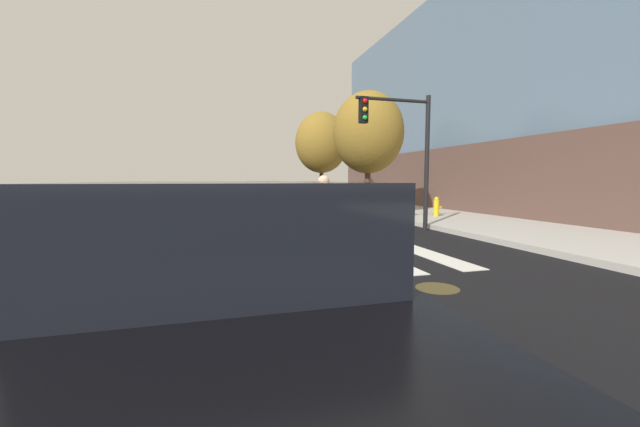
# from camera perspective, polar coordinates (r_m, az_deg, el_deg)

# --- Properties ---
(ground_plane) EXTENTS (120.00, 120.00, 0.00)m
(ground_plane) POSITION_cam_1_polar(r_m,az_deg,el_deg) (7.44, -5.94, -7.29)
(ground_plane) COLOR black
(sidewalk) EXTENTS (6.50, 50.00, 0.15)m
(sidewalk) POSITION_cam_1_polar(r_m,az_deg,el_deg) (12.41, 38.05, -2.99)
(sidewalk) COLOR #B2AFA8
(sidewalk) RESTS_ON ground
(crosswalk_stripes) EXTENTS (7.79, 3.50, 0.01)m
(crosswalk_stripes) POSITION_cam_1_polar(r_m,az_deg,el_deg) (7.37, -9.44, -7.40)
(crosswalk_stripes) COLOR silver
(crosswalk_stripes) RESTS_ON ground
(manhole_cover) EXTENTS (0.64, 0.64, 0.01)m
(manhole_cover) POSITION_cam_1_polar(r_m,az_deg,el_deg) (5.88, 17.57, -10.85)
(manhole_cover) COLOR #473D1E
(manhole_cover) RESTS_ON ground
(sedan_near) EXTENTS (2.19, 4.61, 1.59)m
(sedan_near) POSITION_cam_1_polar(r_m,az_deg,el_deg) (2.84, -14.28, -10.99)
(sedan_near) COLOR black
(sedan_near) RESTS_ON ground
(sedan_mid) EXTENTS (2.25, 4.51, 1.53)m
(sedan_mid) POSITION_cam_1_polar(r_m,az_deg,el_deg) (21.86, -8.53, 3.01)
(sedan_mid) COLOR #B7B7BC
(sedan_mid) RESTS_ON ground
(cyclist) EXTENTS (1.68, 0.46, 1.69)m
(cyclist) POSITION_cam_1_polar(r_m,az_deg,el_deg) (7.22, 0.30, -0.85)
(cyclist) COLOR black
(cyclist) RESTS_ON ground
(traffic_light_near) EXTENTS (2.47, 0.28, 4.20)m
(traffic_light_near) POSITION_cam_1_polar(r_m,az_deg,el_deg) (11.85, 12.71, 11.16)
(traffic_light_near) COLOR black
(traffic_light_near) RESTS_ON ground
(fire_hydrant) EXTENTS (0.33, 0.22, 0.78)m
(fire_hydrant) POSITION_cam_1_polar(r_m,az_deg,el_deg) (15.52, 17.43, 1.00)
(fire_hydrant) COLOR gold
(fire_hydrant) RESTS_ON sidewalk
(street_tree_near) EXTENTS (2.98, 2.98, 5.31)m
(street_tree_near) POSITION_cam_1_polar(r_m,az_deg,el_deg) (16.13, 7.41, 12.19)
(street_tree_near) COLOR #4C3823
(street_tree_near) RESTS_ON ground
(street_tree_mid) EXTENTS (3.21, 3.21, 5.71)m
(street_tree_mid) POSITION_cam_1_polar(r_m,az_deg,el_deg) (23.11, 0.23, 10.79)
(street_tree_mid) COLOR #4C3823
(street_tree_mid) RESTS_ON ground
(corner_building) EXTENTS (17.28, 24.97, 11.16)m
(corner_building) POSITION_cam_1_polar(r_m,az_deg,el_deg) (26.50, 33.25, 12.89)
(corner_building) COLOR brown
(corner_building) RESTS_ON ground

